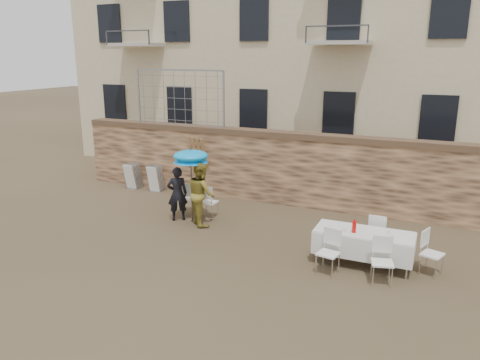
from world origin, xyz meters
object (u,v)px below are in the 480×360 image
at_px(woman_dress, 201,193).
at_px(table_chair_front_right, 382,262).
at_px(man_suit, 177,194).
at_px(couple_chair_left, 188,198).
at_px(table_chair_side, 432,253).
at_px(couple_chair_right, 209,201).
at_px(banquet_table, 364,233).
at_px(table_chair_front_left, 328,252).
at_px(chair_stack_left, 136,174).
at_px(soda_bottle, 354,227).
at_px(chair_stack_right, 158,177).
at_px(umbrella, 191,158).
at_px(table_chair_back, 378,233).

relative_size(woman_dress, table_chair_front_right, 1.80).
xyz_separation_m(man_suit, couple_chair_left, (0.00, 0.55, -0.28)).
relative_size(man_suit, table_chair_side, 1.59).
height_order(couple_chair_right, banquet_table, couple_chair_right).
relative_size(table_chair_front_left, table_chair_front_right, 1.00).
bearing_deg(chair_stack_left, table_chair_front_left, -26.87).
relative_size(couple_chair_left, couple_chair_right, 1.00).
xyz_separation_m(couple_chair_right, banquet_table, (4.52, -1.38, 0.25)).
bearing_deg(table_chair_side, chair_stack_left, 92.03).
height_order(man_suit, soda_bottle, man_suit).
bearing_deg(banquet_table, table_chair_front_left, -128.66).
bearing_deg(chair_stack_right, umbrella, -40.77).
bearing_deg(chair_stack_right, table_chair_side, -19.12).
bearing_deg(umbrella, chair_stack_right, 139.23).
bearing_deg(chair_stack_left, table_chair_side, -17.46).
bearing_deg(couple_chair_right, chair_stack_right, -30.72).
distance_m(table_chair_front_left, table_chair_front_right, 1.10).
relative_size(man_suit, couple_chair_right, 1.59).
xyz_separation_m(couple_chair_left, chair_stack_left, (-3.07, 1.77, -0.02)).
bearing_deg(couple_chair_left, table_chair_side, 138.08).
height_order(table_chair_front_right, chair_stack_right, table_chair_front_right).
relative_size(umbrella, table_chair_back, 1.98).
bearing_deg(umbrella, woman_dress, -15.95).
xyz_separation_m(couple_chair_left, table_chair_front_right, (5.72, -2.13, 0.00)).
bearing_deg(chair_stack_right, table_chair_back, -17.19).
height_order(banquet_table, table_chair_side, table_chair_side).
distance_m(table_chair_front_left, table_chair_side, 2.17).
bearing_deg(woman_dress, couple_chair_left, 7.63).
bearing_deg(table_chair_back, couple_chair_right, -2.97).
bearing_deg(table_chair_back, chair_stack_left, -11.43).
bearing_deg(woman_dress, man_suit, 43.89).
xyz_separation_m(man_suit, umbrella, (0.40, 0.10, 1.02)).
relative_size(banquet_table, chair_stack_right, 2.28).
xyz_separation_m(soda_bottle, chair_stack_left, (-8.09, 3.30, -0.45)).
bearing_deg(couple_chair_left, table_chair_front_left, 124.27).
distance_m(couple_chair_left, soda_bottle, 5.26).
bearing_deg(chair_stack_right, soda_bottle, -24.63).
bearing_deg(table_chair_side, umbrella, 101.89).
relative_size(umbrella, table_chair_front_right, 1.98).
distance_m(banquet_table, table_chair_back, 0.86).
relative_size(man_suit, table_chair_front_left, 1.59).
bearing_deg(couple_chair_left, banquet_table, 134.22).
bearing_deg(couple_chair_right, table_chair_front_left, 152.39).
relative_size(banquet_table, table_chair_front_left, 2.19).
bearing_deg(table_chair_front_left, soda_bottle, 67.60).
bearing_deg(umbrella, banquet_table, -10.91).
bearing_deg(woman_dress, table_chair_back, -136.47).
distance_m(soda_bottle, chair_stack_left, 8.75).
height_order(man_suit, banquet_table, man_suit).
bearing_deg(umbrella, man_suit, -165.96).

